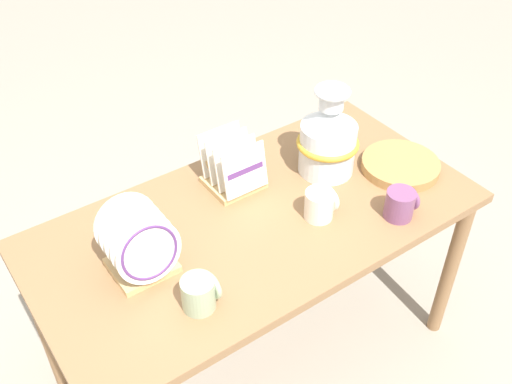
# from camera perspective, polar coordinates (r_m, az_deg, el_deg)

# --- Properties ---
(ground_plane) EXTENTS (14.00, 14.00, 0.00)m
(ground_plane) POSITION_cam_1_polar(r_m,az_deg,el_deg) (2.58, 0.00, -14.97)
(ground_plane) COLOR gray
(display_table) EXTENTS (1.51, 0.77, 0.76)m
(display_table) POSITION_cam_1_polar(r_m,az_deg,el_deg) (2.07, 0.00, -4.18)
(display_table) COLOR olive
(display_table) RESTS_ON ground_plane
(ceramic_vase) EXTENTS (0.23, 0.23, 0.34)m
(ceramic_vase) POSITION_cam_1_polar(r_m,az_deg,el_deg) (2.15, 6.89, 5.15)
(ceramic_vase) COLOR silver
(ceramic_vase) RESTS_ON display_table
(dish_rack_round_plates) EXTENTS (0.20, 0.20, 0.23)m
(dish_rack_round_plates) POSITION_cam_1_polar(r_m,az_deg,el_deg) (1.81, -10.97, -5.22)
(dish_rack_round_plates) COLOR tan
(dish_rack_round_plates) RESTS_ON display_table
(dish_rack_square_plates) EXTENTS (0.19, 0.19, 0.19)m
(dish_rack_square_plates) POSITION_cam_1_polar(r_m,az_deg,el_deg) (2.11, -2.21, 2.09)
(dish_rack_square_plates) COLOR tan
(dish_rack_square_plates) RESTS_ON display_table
(wicker_charger_stack) EXTENTS (0.29, 0.29, 0.04)m
(wicker_charger_stack) POSITION_cam_1_polar(r_m,az_deg,el_deg) (2.27, 13.59, 2.49)
(wicker_charger_stack) COLOR #AD7F47
(wicker_charger_stack) RESTS_ON display_table
(mug_cream_glaze) EXTENTS (0.11, 0.10, 0.10)m
(mug_cream_glaze) POSITION_cam_1_polar(r_m,az_deg,el_deg) (2.00, 6.15, -1.16)
(mug_cream_glaze) COLOR silver
(mug_cream_glaze) RESTS_ON display_table
(mug_sage_glaze) EXTENTS (0.11, 0.10, 0.10)m
(mug_sage_glaze) POSITION_cam_1_polar(r_m,az_deg,el_deg) (1.72, -5.36, -9.56)
(mug_sage_glaze) COLOR #9EB28E
(mug_sage_glaze) RESTS_ON display_table
(mug_plum_glaze) EXTENTS (0.11, 0.10, 0.10)m
(mug_plum_glaze) POSITION_cam_1_polar(r_m,az_deg,el_deg) (2.04, 13.62, -1.09)
(mug_plum_glaze) COLOR #7A4770
(mug_plum_glaze) RESTS_ON display_table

